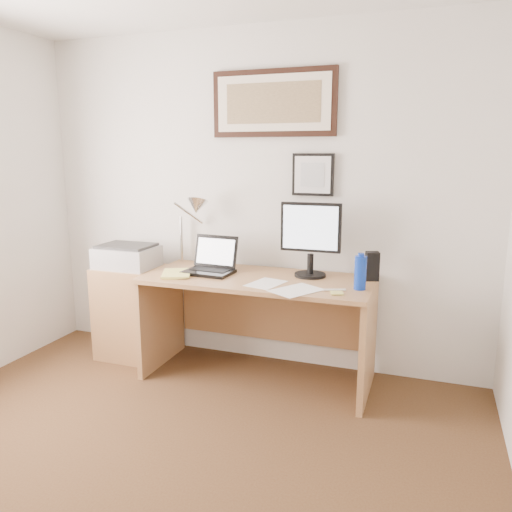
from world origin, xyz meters
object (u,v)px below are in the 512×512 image
at_px(laptop, 211,265).
at_px(book, 163,274).
at_px(desk, 261,306).
at_px(water_bottle, 360,273).
at_px(side_cabinet, 132,312).
at_px(printer, 127,256).
at_px(lcd_monitor, 311,236).

bearing_deg(laptop, book, -144.91).
height_order(book, desk, book).
relative_size(water_bottle, book, 0.80).
bearing_deg(desk, side_cabinet, -178.11).
distance_m(desk, printer, 1.13).
height_order(desk, printer, printer).
bearing_deg(water_bottle, side_cabinet, 176.11).
distance_m(water_bottle, laptop, 1.09).
distance_m(side_cabinet, lcd_monitor, 1.57).
distance_m(desk, lcd_monitor, 0.63).
bearing_deg(lcd_monitor, side_cabinet, -175.99).
height_order(lcd_monitor, printer, lcd_monitor).
xyz_separation_m(laptop, lcd_monitor, (0.71, 0.12, 0.23)).
relative_size(side_cabinet, book, 2.73).
xyz_separation_m(water_bottle, laptop, (-1.08, 0.10, -0.05)).
bearing_deg(side_cabinet, laptop, -1.40).
xyz_separation_m(book, laptop, (0.29, 0.20, 0.05)).
bearing_deg(lcd_monitor, printer, -175.81).
relative_size(water_bottle, printer, 0.49).
distance_m(book, lcd_monitor, 1.08).
xyz_separation_m(side_cabinet, water_bottle, (1.79, -0.12, 0.49)).
bearing_deg(book, water_bottle, 4.07).
bearing_deg(desk, laptop, -171.85).
distance_m(water_bottle, book, 1.38).
relative_size(book, lcd_monitor, 0.51).
bearing_deg(printer, water_bottle, -3.67).
xyz_separation_m(side_cabinet, printer, (-0.02, -0.01, 0.45)).
distance_m(side_cabinet, laptop, 0.83).
relative_size(water_bottle, desk, 0.13).
xyz_separation_m(desk, laptop, (-0.37, -0.05, 0.29)).
distance_m(desk, laptop, 0.47).
bearing_deg(laptop, water_bottle, -5.49).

